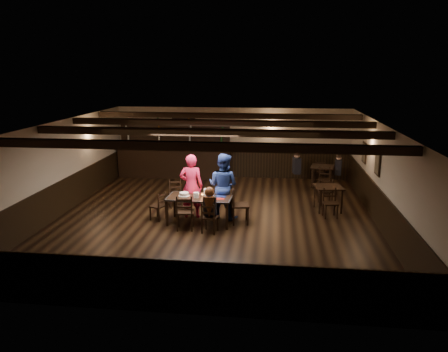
# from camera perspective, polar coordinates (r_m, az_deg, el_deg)

# --- Properties ---
(ground) EXTENTS (10.00, 10.00, 0.00)m
(ground) POSITION_cam_1_polar(r_m,az_deg,el_deg) (12.46, -1.23, -5.55)
(ground) COLOR black
(ground) RESTS_ON ground
(room_shell) EXTENTS (9.02, 10.02, 2.71)m
(room_shell) POSITION_cam_1_polar(r_m,az_deg,el_deg) (12.03, -1.20, 2.37)
(room_shell) COLOR beige
(room_shell) RESTS_ON ground
(dining_table) EXTENTS (1.79, 0.96, 0.75)m
(dining_table) POSITION_cam_1_polar(r_m,az_deg,el_deg) (11.91, -3.20, -3.04)
(dining_table) COLOR black
(dining_table) RESTS_ON ground
(chair_near_left) EXTENTS (0.49, 0.47, 0.95)m
(chair_near_left) POSITION_cam_1_polar(r_m,az_deg,el_deg) (11.45, -5.16, -4.44)
(chair_near_left) COLOR black
(chair_near_left) RESTS_ON ground
(chair_near_right) EXTENTS (0.44, 0.42, 0.81)m
(chair_near_right) POSITION_cam_1_polar(r_m,az_deg,el_deg) (11.22, -1.97, -5.21)
(chair_near_right) COLOR black
(chair_near_right) RESTS_ON ground
(chair_end_left) EXTENTS (0.47, 0.48, 0.80)m
(chair_end_left) POSITION_cam_1_polar(r_m,az_deg,el_deg) (12.32, -8.39, -3.65)
(chair_end_left) COLOR black
(chair_end_left) RESTS_ON ground
(chair_end_right) EXTENTS (0.53, 0.55, 1.02)m
(chair_end_right) POSITION_cam_1_polar(r_m,az_deg,el_deg) (11.91, 1.70, -3.45)
(chair_end_right) COLOR black
(chair_end_right) RESTS_ON ground
(chair_far_pushed) EXTENTS (0.49, 0.48, 0.84)m
(chair_far_pushed) POSITION_cam_1_polar(r_m,az_deg,el_deg) (13.45, -6.35, -1.97)
(chair_far_pushed) COLOR black
(chair_far_pushed) RESTS_ON ground
(woman_pink) EXTENTS (0.68, 0.46, 1.83)m
(woman_pink) POSITION_cam_1_polar(r_m,az_deg,el_deg) (12.37, -4.29, -1.31)
(woman_pink) COLOR #FF2D6B
(woman_pink) RESTS_ON ground
(man_blue) EXTENTS (1.10, 0.99, 1.86)m
(man_blue) POSITION_cam_1_polar(r_m,az_deg,el_deg) (12.27, -0.12, -1.31)
(man_blue) COLOR navy
(man_blue) RESTS_ON ground
(seated_person) EXTENTS (0.32, 0.49, 0.79)m
(seated_person) POSITION_cam_1_polar(r_m,az_deg,el_deg) (11.16, -1.88, -3.48)
(seated_person) COLOR black
(seated_person) RESTS_ON ground
(cake) EXTENTS (0.31, 0.31, 0.10)m
(cake) POSITION_cam_1_polar(r_m,az_deg,el_deg) (11.99, -5.24, -2.39)
(cake) COLOR white
(cake) RESTS_ON dining_table
(plate_stack_a) EXTENTS (0.15, 0.15, 0.14)m
(plate_stack_a) POSITION_cam_1_polar(r_m,az_deg,el_deg) (11.81, -3.65, -2.48)
(plate_stack_a) COLOR white
(plate_stack_a) RESTS_ON dining_table
(plate_stack_b) EXTENTS (0.18, 0.18, 0.22)m
(plate_stack_b) POSITION_cam_1_polar(r_m,az_deg,el_deg) (11.88, -2.23, -2.18)
(plate_stack_b) COLOR white
(plate_stack_b) RESTS_ON dining_table
(tea_light) EXTENTS (0.05, 0.05, 0.06)m
(tea_light) POSITION_cam_1_polar(r_m,az_deg,el_deg) (11.96, -2.85, -2.50)
(tea_light) COLOR #A5A8AD
(tea_light) RESTS_ON dining_table
(salt_shaker) EXTENTS (0.03, 0.03, 0.08)m
(salt_shaker) POSITION_cam_1_polar(r_m,az_deg,el_deg) (11.76, -1.90, -2.69)
(salt_shaker) COLOR silver
(salt_shaker) RESTS_ON dining_table
(pepper_shaker) EXTENTS (0.03, 0.03, 0.08)m
(pepper_shaker) POSITION_cam_1_polar(r_m,az_deg,el_deg) (11.70, -1.27, -2.76)
(pepper_shaker) COLOR #A5A8AD
(pepper_shaker) RESTS_ON dining_table
(drink_glass) EXTENTS (0.07, 0.07, 0.11)m
(drink_glass) POSITION_cam_1_polar(r_m,az_deg,el_deg) (11.89, -1.47, -2.44)
(drink_glass) COLOR silver
(drink_glass) RESTS_ON dining_table
(menu_red) EXTENTS (0.33, 0.27, 0.00)m
(menu_red) POSITION_cam_1_polar(r_m,az_deg,el_deg) (11.69, -0.68, -2.97)
(menu_red) COLOR maroon
(menu_red) RESTS_ON dining_table
(menu_blue) EXTENTS (0.35, 0.28, 0.00)m
(menu_blue) POSITION_cam_1_polar(r_m,az_deg,el_deg) (11.88, -0.53, -2.69)
(menu_blue) COLOR navy
(menu_blue) RESTS_ON dining_table
(bar_counter) EXTENTS (4.51, 0.70, 2.20)m
(bar_counter) POSITION_cam_1_polar(r_m,az_deg,el_deg) (17.16, -6.51, 2.28)
(bar_counter) COLOR black
(bar_counter) RESTS_ON ground
(back_table_a) EXTENTS (0.89, 0.89, 0.75)m
(back_table_a) POSITION_cam_1_polar(r_m,az_deg,el_deg) (13.33, 13.48, -1.73)
(back_table_a) COLOR black
(back_table_a) RESTS_ON ground
(back_table_b) EXTENTS (0.91, 0.91, 0.75)m
(back_table_b) POSITION_cam_1_polar(r_m,az_deg,el_deg) (16.01, 12.73, 0.90)
(back_table_b) COLOR black
(back_table_b) RESTS_ON ground
(bg_patron_left) EXTENTS (0.31, 0.43, 0.82)m
(bg_patron_left) POSITION_cam_1_polar(r_m,az_deg,el_deg) (15.86, 9.48, 1.77)
(bg_patron_left) COLOR black
(bg_patron_left) RESTS_ON ground
(bg_patron_right) EXTENTS (0.28, 0.40, 0.76)m
(bg_patron_right) POSITION_cam_1_polar(r_m,az_deg,el_deg) (16.01, 14.71, 1.52)
(bg_patron_right) COLOR black
(bg_patron_right) RESTS_ON ground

